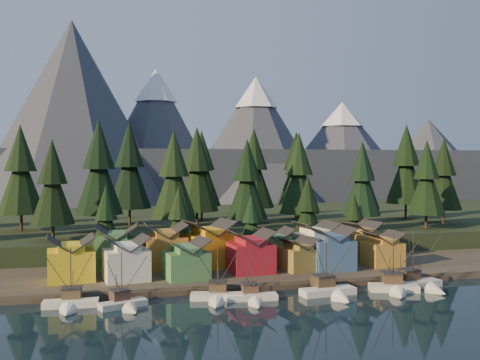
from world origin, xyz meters
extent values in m
plane|color=black|center=(0.00, 0.00, 0.00)|extent=(500.00, 500.00, 0.00)
cube|color=#322C24|center=(0.00, 40.00, 0.75)|extent=(400.00, 50.00, 1.50)
cube|color=black|center=(0.00, 90.00, 3.00)|extent=(420.00, 100.00, 6.00)
cube|color=#40362E|center=(0.00, 16.50, 0.50)|extent=(80.00, 4.00, 1.00)
cube|color=#474C5C|center=(0.00, 240.00, 15.00)|extent=(560.00, 160.00, 30.00)
cone|color=#474C5C|center=(-45.00, 180.00, 45.00)|extent=(100.00, 100.00, 90.00)
cone|color=#474C5C|center=(-5.00, 198.00, 36.00)|extent=(80.00, 80.00, 72.00)
cone|color=white|center=(-5.00, 198.00, 63.36)|extent=(22.40, 22.40, 17.28)
cone|color=#474C5C|center=(45.00, 186.00, 34.00)|extent=(84.00, 84.00, 68.00)
cone|color=white|center=(45.00, 186.00, 59.84)|extent=(23.52, 23.52, 16.32)
cone|color=#474C5C|center=(100.00, 202.00, 29.00)|extent=(92.00, 92.00, 58.00)
cone|color=white|center=(100.00, 202.00, 51.04)|extent=(25.76, 25.76, 13.92)
cone|color=#474C5C|center=(160.00, 210.00, 25.00)|extent=(88.00, 88.00, 50.00)
cube|color=white|center=(-33.43, 11.74, 0.34)|extent=(9.14, 3.25, 1.54)
cone|color=white|center=(-33.64, 6.78, 0.34)|extent=(3.01, 3.20, 2.89)
cube|color=black|center=(-33.43, 11.74, -0.24)|extent=(9.36, 3.31, 0.34)
cube|color=brown|center=(-33.37, 13.39, 1.83)|extent=(3.19, 3.01, 1.73)
cube|color=#2C2A2A|center=(-33.37, 13.39, 2.79)|extent=(3.39, 3.21, 0.19)
cylinder|color=black|center=(-33.41, 12.29, 5.39)|extent=(0.17, 0.17, 8.66)
cylinder|color=black|center=(-33.29, 15.26, 3.17)|extent=(0.13, 0.13, 4.23)
cube|color=beige|center=(-24.94, 9.36, 0.32)|extent=(8.32, 5.26, 1.44)
cone|color=beige|center=(-23.44, 5.30, 0.32)|extent=(3.47, 3.46, 2.70)
cube|color=black|center=(-24.94, 9.36, -0.23)|extent=(8.52, 5.37, 0.32)
cube|color=#4D3429|center=(-25.44, 10.71, 1.71)|extent=(3.64, 3.54, 1.62)
cube|color=#2C2A2A|center=(-25.44, 10.71, 2.61)|extent=(3.87, 3.77, 0.18)
cylinder|color=black|center=(-25.11, 9.81, 5.05)|extent=(0.16, 0.16, 8.11)
cylinder|color=black|center=(-26.00, 12.24, 2.97)|extent=(0.13, 0.13, 3.97)
cube|color=silver|center=(-8.68, 10.69, 0.34)|extent=(9.83, 4.97, 1.53)
cone|color=silver|center=(-9.87, 5.65, 0.34)|extent=(3.54, 3.79, 2.87)
cube|color=black|center=(-8.68, 10.69, -0.24)|extent=(10.07, 5.07, 0.34)
cube|color=#4E3C2A|center=(-8.28, 12.36, 1.82)|extent=(3.65, 3.50, 1.72)
cube|color=#2C2A2A|center=(-8.28, 12.36, 2.78)|extent=(3.88, 3.73, 0.19)
cylinder|color=black|center=(-8.54, 11.25, 5.36)|extent=(0.17, 0.17, 8.62)
cylinder|color=black|center=(-7.83, 14.27, 3.16)|extent=(0.13, 0.13, 4.21)
cube|color=silver|center=(-2.92, 9.04, 0.30)|extent=(9.22, 3.24, 1.39)
cone|color=silver|center=(-3.26, 4.08, 0.30)|extent=(2.82, 3.27, 2.61)
cube|color=black|center=(-2.92, 9.04, -0.22)|extent=(9.44, 3.29, 0.30)
cube|color=brown|center=(-2.80, 10.69, 1.66)|extent=(2.96, 2.80, 1.57)
cube|color=#2C2A2A|center=(-2.80, 10.69, 2.53)|extent=(3.15, 2.99, 0.17)
cylinder|color=black|center=(-2.88, 9.59, 4.88)|extent=(0.16, 0.16, 7.84)
cylinder|color=black|center=(-2.67, 12.56, 2.88)|extent=(0.12, 0.12, 3.83)
cube|color=white|center=(11.51, 9.32, 0.38)|extent=(10.51, 4.44, 1.75)
cone|color=white|center=(12.16, 3.76, 0.38)|extent=(3.66, 3.84, 3.27)
cube|color=black|center=(11.51, 9.32, -0.27)|extent=(10.77, 4.52, 0.38)
cube|color=#483A26|center=(11.29, 11.17, 2.07)|extent=(3.85, 3.66, 1.96)
cube|color=#2C2A2A|center=(11.29, 11.17, 3.17)|extent=(4.09, 3.90, 0.22)
cylinder|color=black|center=(11.44, 9.94, 6.11)|extent=(0.20, 0.20, 9.82)
cylinder|color=black|center=(11.05, 13.27, 3.60)|extent=(0.15, 0.15, 4.80)
cube|color=silver|center=(24.55, 9.03, 0.38)|extent=(9.57, 5.78, 1.72)
cone|color=silver|center=(23.06, 4.31, 0.38)|extent=(3.99, 3.90, 3.22)
cube|color=black|center=(24.55, 9.03, -0.27)|extent=(9.80, 5.90, 0.38)
cube|color=#4D3B29|center=(25.04, 10.60, 2.04)|extent=(4.24, 4.10, 1.93)
cube|color=#2C2A2A|center=(25.04, 10.60, 3.11)|extent=(4.51, 4.37, 0.21)
cylinder|color=black|center=(24.71, 9.55, 6.01)|extent=(0.19, 0.19, 9.65)
cylinder|color=black|center=(25.60, 12.38, 3.54)|extent=(0.15, 0.15, 4.72)
cube|color=beige|center=(30.20, 10.88, 0.38)|extent=(11.13, 5.24, 1.72)
cone|color=beige|center=(31.34, 5.12, 0.38)|extent=(3.87, 4.21, 3.22)
cube|color=black|center=(30.20, 10.88, -0.27)|extent=(11.39, 5.34, 0.38)
cube|color=#433224|center=(29.82, 12.80, 2.04)|extent=(4.00, 3.83, 1.93)
cube|color=#2C2A2A|center=(29.82, 12.80, 3.11)|extent=(4.25, 4.08, 0.21)
cylinder|color=black|center=(30.08, 11.52, 6.01)|extent=(0.19, 0.19, 9.67)
cylinder|color=black|center=(29.39, 14.98, 3.54)|extent=(0.15, 0.15, 4.73)
cube|color=gold|center=(-34.36, 25.16, 4.44)|extent=(9.34, 8.39, 5.88)
cube|color=gold|center=(-34.36, 25.16, 7.96)|extent=(5.50, 7.81, 1.20)
cube|color=white|center=(-24.09, 23.22, 4.43)|extent=(9.19, 8.45, 5.87)
cube|color=white|center=(-24.09, 23.22, 7.93)|extent=(5.56, 7.71, 1.14)
cube|color=#4A8648|center=(-12.75, 21.85, 4.15)|extent=(8.98, 8.54, 5.30)
cube|color=#4A8648|center=(-12.75, 21.85, 7.34)|extent=(5.43, 7.85, 1.12)
cube|color=maroon|center=(0.93, 24.66, 4.49)|extent=(9.10, 8.19, 5.98)
cube|color=maroon|center=(0.93, 24.66, 8.06)|extent=(5.29, 7.71, 1.19)
cube|color=olive|center=(11.12, 24.40, 3.85)|extent=(7.96, 7.96, 4.70)
cube|color=olive|center=(11.12, 24.40, 6.65)|extent=(5.06, 7.12, 0.92)
cube|color=#36547F|center=(18.18, 23.66, 4.64)|extent=(8.69, 7.39, 6.27)
cube|color=#36547F|center=(18.18, 23.66, 8.36)|extent=(4.86, 7.14, 1.20)
cube|color=#C28B31|center=(30.85, 25.09, 4.04)|extent=(7.84, 6.99, 5.08)
cube|color=#C28B31|center=(30.85, 25.09, 7.09)|extent=(4.52, 6.62, 1.04)
cube|color=#3F7441|center=(-25.78, 34.38, 4.85)|extent=(9.14, 8.25, 6.69)
cube|color=#3F7441|center=(-25.78, 34.38, 8.78)|extent=(5.26, 7.82, 1.21)
cube|color=#A6752A|center=(-15.66, 32.94, 4.95)|extent=(8.83, 8.32, 6.90)
cube|color=#A6752A|center=(-15.66, 32.94, 8.98)|extent=(5.00, 7.99, 1.19)
cube|color=gold|center=(-6.35, 32.18, 5.04)|extent=(11.06, 10.02, 7.07)
cube|color=gold|center=(-6.35, 32.18, 9.22)|extent=(6.90, 8.86, 1.33)
cube|color=#4D8548|center=(8.27, 32.42, 4.25)|extent=(8.17, 6.88, 5.50)
cube|color=#4D8548|center=(8.27, 32.42, 7.54)|extent=(4.66, 6.54, 1.10)
cube|color=white|center=(17.93, 31.64, 4.75)|extent=(9.36, 8.57, 6.51)
cube|color=white|center=(17.93, 31.64, 8.58)|extent=(5.61, 7.88, 1.18)
cube|color=olive|center=(29.71, 34.03, 4.62)|extent=(9.14, 8.78, 6.25)
cube|color=olive|center=(29.71, 34.03, 8.27)|extent=(5.74, 7.84, 1.08)
cylinder|color=#332319|center=(-50.00, 68.00, 8.46)|extent=(0.70, 0.70, 4.91)
cone|color=black|center=(-50.00, 68.00, 19.10)|extent=(12.01, 12.01, 16.92)
cone|color=black|center=(-50.00, 68.00, 27.83)|extent=(8.19, 8.19, 12.28)
cylinder|color=#332319|center=(-40.00, 48.00, 8.05)|extent=(0.70, 0.70, 4.11)
cone|color=black|center=(-40.00, 48.00, 16.96)|extent=(10.04, 10.04, 14.15)
cone|color=black|center=(-40.00, 48.00, 24.26)|extent=(6.85, 6.85, 10.27)
cylinder|color=#332319|center=(-30.00, 60.00, 8.56)|extent=(0.70, 0.70, 5.11)
cone|color=black|center=(-30.00, 60.00, 19.64)|extent=(12.50, 12.50, 17.62)
cone|color=black|center=(-30.00, 60.00, 28.73)|extent=(8.52, 8.52, 12.79)
cylinder|color=#332319|center=(-22.00, 75.00, 8.61)|extent=(0.70, 0.70, 5.22)
cone|color=black|center=(-22.00, 75.00, 19.91)|extent=(12.75, 12.75, 17.97)
cone|color=black|center=(-22.00, 75.00, 29.19)|extent=(8.69, 8.69, 13.04)
cylinder|color=#332319|center=(-12.00, 50.00, 8.29)|extent=(0.70, 0.70, 4.58)
cone|color=black|center=(-12.00, 50.00, 18.21)|extent=(11.19, 11.19, 15.77)
cone|color=black|center=(-12.00, 50.00, 26.34)|extent=(7.63, 7.63, 11.44)
cylinder|color=#332319|center=(-4.00, 65.00, 8.44)|extent=(0.70, 0.70, 4.89)
cone|color=black|center=(-4.00, 65.00, 19.03)|extent=(11.94, 11.94, 16.83)
cone|color=black|center=(-4.00, 65.00, 27.71)|extent=(8.14, 8.14, 12.21)
cylinder|color=#332319|center=(6.00, 48.00, 8.10)|extent=(0.70, 0.70, 4.20)
cone|color=black|center=(6.00, 48.00, 17.20)|extent=(10.27, 10.27, 14.47)
cone|color=black|center=(6.00, 48.00, 24.66)|extent=(7.00, 7.00, 10.50)
cylinder|color=#332319|center=(14.00, 72.00, 8.47)|extent=(0.70, 0.70, 4.94)
cone|color=black|center=(14.00, 72.00, 19.18)|extent=(12.09, 12.09, 17.03)
cone|color=black|center=(14.00, 72.00, 27.97)|extent=(8.24, 8.24, 12.36)
cylinder|color=#332319|center=(22.00, 55.00, 8.29)|extent=(0.70, 0.70, 4.59)
cone|color=black|center=(22.00, 55.00, 18.23)|extent=(11.21, 11.21, 15.80)
cone|color=black|center=(22.00, 55.00, 26.38)|extent=(7.64, 7.64, 11.47)
cylinder|color=#332319|center=(30.00, 80.00, 8.44)|extent=(0.70, 0.70, 4.87)
cone|color=black|center=(30.00, 80.00, 18.99)|extent=(11.91, 11.91, 16.78)
cone|color=black|center=(30.00, 80.00, 27.65)|extent=(8.12, 8.12, 12.18)
cylinder|color=#332319|center=(38.00, 50.00, 8.05)|extent=(0.70, 0.70, 4.10)
cone|color=black|center=(38.00, 50.00, 16.95)|extent=(10.03, 10.03, 14.14)
cone|color=black|center=(38.00, 50.00, 24.24)|extent=(6.84, 6.84, 10.26)
cylinder|color=#332319|center=(46.00, 66.00, 8.13)|extent=(0.70, 0.70, 4.26)
cone|color=black|center=(46.00, 66.00, 17.36)|extent=(10.41, 10.41, 14.67)
cone|color=black|center=(46.00, 66.00, 24.93)|extent=(7.10, 7.10, 10.65)
cylinder|color=#332319|center=(56.00, 48.00, 8.12)|extent=(0.70, 0.70, 4.24)
cone|color=black|center=(56.00, 48.00, 17.31)|extent=(10.37, 10.37, 14.61)
cone|color=black|center=(56.00, 48.00, 24.85)|extent=(7.07, 7.07, 10.61)
cylinder|color=#332319|center=(64.00, 72.00, 8.64)|extent=(0.70, 0.70, 5.28)
cone|color=black|center=(64.00, 72.00, 20.07)|extent=(12.90, 12.90, 18.18)
cone|color=black|center=(64.00, 72.00, 29.45)|extent=(8.80, 8.80, 13.19)
cylinder|color=#332319|center=(0.00, 82.00, 8.45)|extent=(0.70, 0.70, 4.89)
cone|color=black|center=(0.00, 82.00, 19.05)|extent=(11.96, 11.96, 16.86)
cone|color=black|center=(0.00, 82.00, 27.75)|extent=(8.16, 8.16, 12.24)
cylinder|color=#332319|center=(68.00, 58.00, 8.21)|extent=(0.70, 0.70, 4.43)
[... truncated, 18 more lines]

